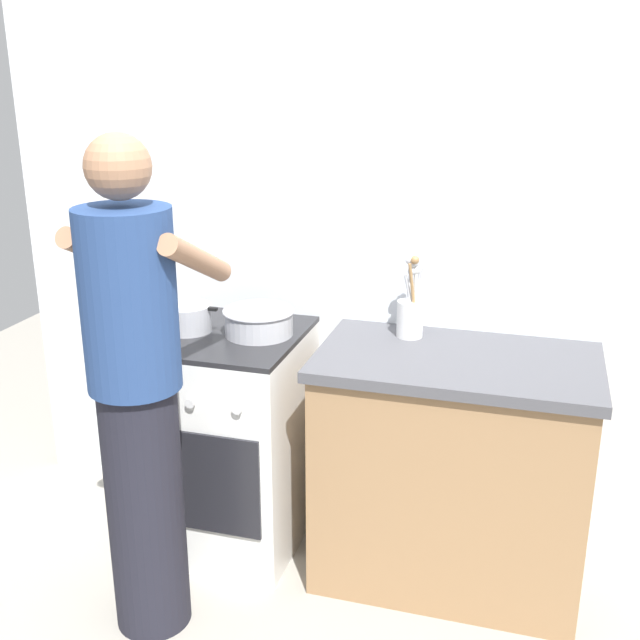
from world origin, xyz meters
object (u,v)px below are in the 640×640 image
Objects in this scene: pot at (187,318)px; mixing_bowl at (259,321)px; stove_range at (227,438)px; utensil_crock at (411,311)px; person at (138,397)px.

pot reaches higher than mixing_bowl.
utensil_crock reaches higher than stove_range.
utensil_crock reaches higher than mixing_bowl.
mixing_bowl reaches higher than stove_range.
stove_range is 0.53× the size of person.
stove_range is at bearing -166.47° from utensil_crock.
person is at bearing -81.84° from pot.
stove_range is at bearing -169.32° from mixing_bowl.
person reaches higher than pot.
stove_range is 0.91m from utensil_crock.
pot is at bearing -175.32° from stove_range.
pot is 0.79× the size of utensil_crock.
pot is 0.28m from mixing_bowl.
mixing_bowl is 0.62m from person.
person reaches higher than stove_range.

